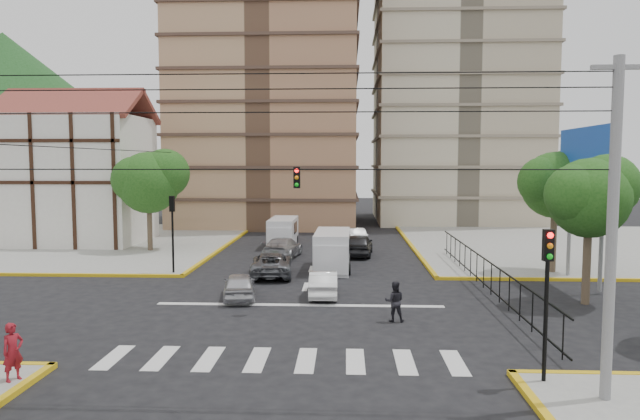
# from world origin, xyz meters

# --- Properties ---
(ground) EXTENTS (160.00, 160.00, 0.00)m
(ground) POSITION_xyz_m (0.00, 0.00, 0.00)
(ground) COLOR black
(ground) RESTS_ON ground
(sidewalk_nw) EXTENTS (26.00, 26.00, 0.15)m
(sidewalk_nw) POSITION_xyz_m (-20.00, 20.00, 0.07)
(sidewalk_nw) COLOR gray
(sidewalk_nw) RESTS_ON ground
(sidewalk_ne) EXTENTS (26.00, 26.00, 0.15)m
(sidewalk_ne) POSITION_xyz_m (20.00, 20.00, 0.07)
(sidewalk_ne) COLOR gray
(sidewalk_ne) RESTS_ON ground
(crosswalk_stripes) EXTENTS (12.00, 2.40, 0.01)m
(crosswalk_stripes) POSITION_xyz_m (0.00, -6.00, 0.01)
(crosswalk_stripes) COLOR silver
(crosswalk_stripes) RESTS_ON ground
(stop_line) EXTENTS (13.00, 0.40, 0.01)m
(stop_line) POSITION_xyz_m (0.00, 1.20, 0.01)
(stop_line) COLOR silver
(stop_line) RESTS_ON ground
(tower_beige) EXTENTS (17.00, 16.00, 48.00)m
(tower_beige) POSITION_xyz_m (14.00, 40.00, 24.00)
(tower_beige) COLOR tan
(tower_beige) RESTS_ON ground
(tudor_building) EXTENTS (10.80, 8.05, 12.23)m
(tudor_building) POSITION_xyz_m (-19.00, 20.00, 5.25)
(tudor_building) COLOR silver
(tudor_building) RESTS_ON ground
(distant_hill) EXTENTS (70.00, 70.00, 28.00)m
(distant_hill) POSITION_xyz_m (-55.00, 70.00, 14.00)
(distant_hill) COLOR #1A4717
(distant_hill) RESTS_ON ground
(park_fence) EXTENTS (0.10, 22.50, 1.66)m
(park_fence) POSITION_xyz_m (9.00, 4.50, 0.00)
(park_fence) COLOR black
(park_fence) RESTS_ON ground
(billboard) EXTENTS (0.36, 6.20, 8.10)m
(billboard) POSITION_xyz_m (14.45, 6.00, 6.00)
(billboard) COLOR slate
(billboard) RESTS_ON ground
(tree_park_a) EXTENTS (4.41, 3.60, 6.83)m
(tree_park_a) POSITION_xyz_m (13.08, 2.01, 5.01)
(tree_park_a) COLOR #473828
(tree_park_a) RESTS_ON ground
(tree_park_c) EXTENTS (4.65, 3.80, 7.25)m
(tree_park_c) POSITION_xyz_m (14.09, 9.01, 5.34)
(tree_park_c) COLOR #473828
(tree_park_c) RESTS_ON ground
(tree_tudor) EXTENTS (5.39, 4.40, 7.43)m
(tree_tudor) POSITION_xyz_m (-11.90, 16.01, 5.22)
(tree_tudor) COLOR #473828
(tree_tudor) RESTS_ON ground
(traffic_light_se) EXTENTS (0.28, 0.22, 4.40)m
(traffic_light_se) POSITION_xyz_m (7.80, -7.80, 3.11)
(traffic_light_se) COLOR black
(traffic_light_se) RESTS_ON ground
(traffic_light_nw) EXTENTS (0.28, 0.22, 4.40)m
(traffic_light_nw) POSITION_xyz_m (-7.80, 7.80, 3.11)
(traffic_light_nw) COLOR black
(traffic_light_nw) RESTS_ON ground
(traffic_light_hanging) EXTENTS (18.00, 9.12, 0.92)m
(traffic_light_hanging) POSITION_xyz_m (0.00, -2.04, 5.90)
(traffic_light_hanging) COLOR black
(traffic_light_hanging) RESTS_ON ground
(utility_pole_se) EXTENTS (1.40, 0.28, 9.00)m
(utility_pole_se) POSITION_xyz_m (9.00, -9.00, 4.77)
(utility_pole_se) COLOR slate
(utility_pole_se) RESTS_ON ground
(van_right_lane) EXTENTS (2.16, 5.17, 2.32)m
(van_right_lane) POSITION_xyz_m (1.28, 9.57, 1.13)
(van_right_lane) COLOR silver
(van_right_lane) RESTS_ON ground
(van_left_lane) EXTENTS (2.05, 4.86, 2.18)m
(van_left_lane) POSITION_xyz_m (-2.73, 18.90, 1.06)
(van_left_lane) COLOR silver
(van_left_lane) RESTS_ON ground
(car_silver_front_left) EXTENTS (2.09, 3.87, 1.25)m
(car_silver_front_left) POSITION_xyz_m (-2.96, 2.36, 0.63)
(car_silver_front_left) COLOR #B9B9BE
(car_silver_front_left) RESTS_ON ground
(car_white_front_right) EXTENTS (1.42, 3.83, 1.25)m
(car_white_front_right) POSITION_xyz_m (1.01, 3.01, 0.63)
(car_white_front_right) COLOR white
(car_white_front_right) RESTS_ON ground
(car_grey_mid_left) EXTENTS (2.71, 5.03, 1.34)m
(car_grey_mid_left) POSITION_xyz_m (-2.14, 7.83, 0.67)
(car_grey_mid_left) COLOR slate
(car_grey_mid_left) RESTS_ON ground
(car_silver_rear_left) EXTENTS (2.58, 5.10, 1.42)m
(car_silver_rear_left) POSITION_xyz_m (-2.18, 13.85, 0.71)
(car_silver_rear_left) COLOR #AAABAF
(car_silver_rear_left) RESTS_ON ground
(car_darkgrey_mid_right) EXTENTS (2.19, 4.62, 1.53)m
(car_darkgrey_mid_right) POSITION_xyz_m (2.98, 15.11, 0.76)
(car_darkgrey_mid_right) COLOR #262629
(car_darkgrey_mid_right) RESTS_ON ground
(car_white_rear_right) EXTENTS (1.96, 3.96, 1.25)m
(car_white_rear_right) POSITION_xyz_m (2.81, 21.13, 0.62)
(car_white_rear_right) COLOR silver
(car_white_rear_right) RESTS_ON ground
(pedestrian_sw_corner) EXTENTS (0.66, 0.74, 1.69)m
(pedestrian_sw_corner) POSITION_xyz_m (-7.50, -8.46, 1.00)
(pedestrian_sw_corner) COLOR maroon
(pedestrian_sw_corner) RESTS_ON sidewalk_sw
(pedestrian_crosswalk) EXTENTS (0.82, 0.65, 1.65)m
(pedestrian_crosswalk) POSITION_xyz_m (4.06, -1.27, 0.83)
(pedestrian_crosswalk) COLOR black
(pedestrian_crosswalk) RESTS_ON ground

